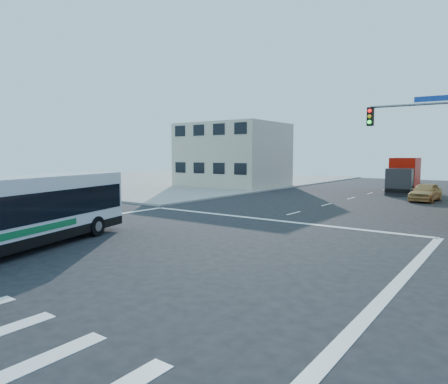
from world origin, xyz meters
The scene contains 7 objects.
ground centered at (0.00, 0.00, 0.00)m, with size 120.00×120.00×0.00m, color black.
sidewalk_nw centered at (-35.00, 35.00, 0.07)m, with size 50.00×50.00×0.15m, color gray.
building_west centered at (-17.02, 29.98, 4.01)m, with size 12.06×10.06×8.00m.
signal_mast_ne centered at (9.08, 10.62, 4.98)m, with size 7.91×1.13×8.07m.
transit_bus centered at (-4.40, -3.93, 1.69)m, with size 5.74×11.91×3.46m.
box_truck centered at (2.74, 33.51, 1.81)m, with size 3.07×8.48×3.74m.
parked_car centered at (6.03, 26.50, 0.82)m, with size 1.94×4.82×1.64m, color tan.
Camera 1 is at (12.29, -12.04, 4.01)m, focal length 32.00 mm.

